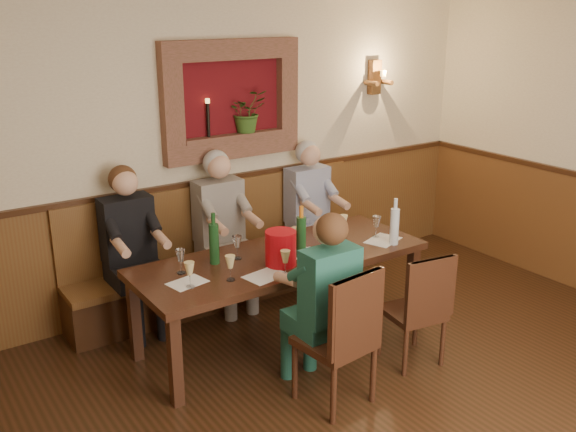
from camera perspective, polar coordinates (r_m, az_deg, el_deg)
name	(u,v)px	position (r m, az deg, el deg)	size (l,w,h in m)	color
room_shell	(477,161)	(3.49, 16.46, 4.73)	(6.04, 6.04, 2.82)	beige
wainscoting	(457,378)	(3.98, 14.75, -13.77)	(6.02, 6.02, 1.15)	brown
wall_niche	(236,104)	(5.91, -4.63, 9.87)	(1.36, 0.30, 1.06)	#590C12
wall_sconce	(376,78)	(6.85, 7.81, 12.05)	(0.25, 0.20, 0.35)	brown
dining_table	(281,264)	(5.18, -0.61, -4.28)	(2.40, 0.90, 0.75)	black
bench	(226,266)	(6.06, -5.55, -4.47)	(3.00, 0.45, 1.11)	#381E0F
chair_near_left	(336,364)	(4.57, 4.31, -12.96)	(0.50, 0.50, 1.02)	black
chair_near_right	(413,330)	(5.13, 11.02, -9.93)	(0.46, 0.46, 0.91)	black
person_bench_left	(134,265)	(5.53, -13.54, -4.28)	(0.42, 0.52, 1.43)	black
person_bench_mid	(224,244)	(5.85, -5.69, -2.47)	(0.43, 0.53, 1.45)	#5C5754
person_bench_right	(312,225)	(6.35, 2.17, -0.81)	(0.42, 0.51, 1.42)	navy
person_chair_front	(321,319)	(4.56, 2.97, -9.14)	(0.40, 0.49, 1.37)	navy
spittoon_bucket	(281,248)	(4.92, -0.66, -2.87)	(0.24, 0.24, 0.27)	red
wine_bottle_green_a	(301,236)	(5.05, 1.18, -1.82)	(0.10, 0.10, 0.43)	#19471E
wine_bottle_green_b	(214,243)	(4.97, -6.58, -2.37)	(0.10, 0.10, 0.41)	#19471E
water_bottle	(394,226)	(5.41, 9.44, -0.84)	(0.09, 0.09, 0.40)	silver
tasting_sheet_a	(187,283)	(4.71, -8.94, -5.87)	(0.27, 0.19, 0.00)	white
tasting_sheet_b	(298,254)	(5.18, 0.93, -3.37)	(0.30, 0.22, 0.00)	white
tasting_sheet_c	(383,240)	(5.54, 8.44, -2.14)	(0.31, 0.22, 0.00)	white
tasting_sheet_d	(266,276)	(4.77, -2.01, -5.33)	(0.30, 0.22, 0.00)	white
wine_glass_0	(190,275)	(4.61, -8.73, -5.18)	(0.08, 0.08, 0.19)	#E3CE87
wine_glass_1	(284,254)	(4.93, -0.40, -3.37)	(0.08, 0.08, 0.19)	#E3CE87
wine_glass_2	(285,263)	(4.76, -0.24, -4.17)	(0.08, 0.08, 0.19)	#E3CE87
wine_glass_3	(343,239)	(5.26, 4.93, -2.02)	(0.08, 0.08, 0.19)	white
wine_glass_4	(376,227)	(5.57, 7.84, -0.95)	(0.08, 0.08, 0.19)	white
wine_glass_5	(181,261)	(4.85, -9.52, -3.99)	(0.08, 0.08, 0.19)	white
wine_glass_6	(343,226)	(5.57, 4.94, -0.86)	(0.08, 0.08, 0.19)	#E3CE87
wine_glass_7	(230,268)	(4.68, -5.15, -4.62)	(0.08, 0.08, 0.19)	#E3CE87
wine_glass_8	(237,247)	(5.07, -4.53, -2.80)	(0.08, 0.08, 0.19)	white
wine_glass_9	(296,239)	(5.24, 0.68, -2.02)	(0.08, 0.08, 0.19)	#E3CE87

